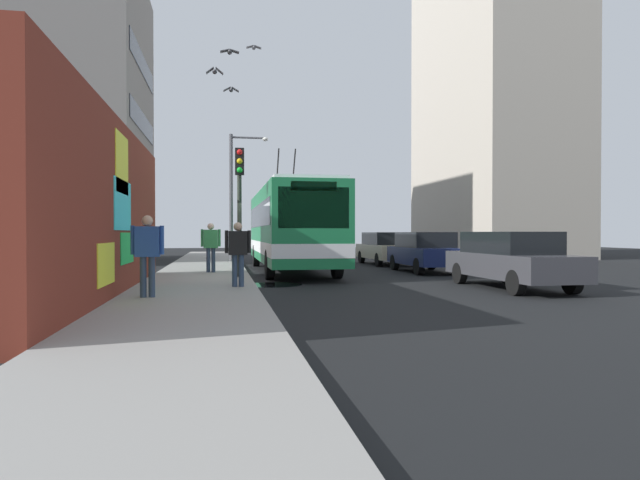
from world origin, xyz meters
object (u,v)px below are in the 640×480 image
object	(u,v)px
city_bus	(290,226)
traffic_light	(240,190)
street_lamp	(236,188)
parked_car_dark_gray	(510,258)
pedestrian_at_curb	(238,249)
pedestrian_midblock	(211,243)
pedestrian_near_wall	(147,249)
parked_car_champagne	(386,248)
parked_car_navy	(425,251)

from	to	relation	value
city_bus	traffic_light	world-z (taller)	city_bus
traffic_light	street_lamp	size ratio (longest dim) A/B	0.65
parked_car_dark_gray	pedestrian_at_curb	size ratio (longest dim) A/B	2.95
parked_car_dark_gray	pedestrian_midblock	xyz separation A→B (m)	(5.77, 8.29, 0.35)
parked_car_dark_gray	pedestrian_near_wall	size ratio (longest dim) A/B	2.77
parked_car_champagne	pedestrian_near_wall	xyz separation A→B (m)	(-13.47, 9.50, 0.37)
pedestrian_near_wall	traffic_light	xyz separation A→B (m)	(5.20, -2.15, 1.70)
city_bus	pedestrian_midblock	bearing A→B (deg)	123.06
street_lamp	traffic_light	bearing A→B (deg)	179.26
parked_car_champagne	traffic_light	bearing A→B (deg)	138.37
parked_car_navy	pedestrian_midblock	size ratio (longest dim) A/B	2.47
pedestrian_midblock	traffic_light	size ratio (longest dim) A/B	0.43
pedestrian_near_wall	pedestrian_at_curb	size ratio (longest dim) A/B	1.06
parked_car_dark_gray	traffic_light	size ratio (longest dim) A/B	1.20
city_bus	pedestrian_near_wall	world-z (taller)	city_bus
city_bus	parked_car_dark_gray	xyz separation A→B (m)	(-7.78, -5.20, -1.01)
pedestrian_at_curb	street_lamp	size ratio (longest dim) A/B	0.27
parked_car_dark_gray	traffic_light	distance (m)	8.39
parked_car_navy	traffic_light	size ratio (longest dim) A/B	1.05
city_bus	parked_car_navy	distance (m)	5.45
parked_car_dark_gray	pedestrian_at_curb	distance (m)	7.51
pedestrian_at_curb	traffic_light	xyz separation A→B (m)	(3.17, -0.14, 1.78)
parked_car_dark_gray	parked_car_navy	size ratio (longest dim) A/B	1.14
city_bus	pedestrian_at_curb	size ratio (longest dim) A/B	6.89
city_bus	parked_car_navy	bearing A→B (deg)	-103.96
city_bus	parked_car_dark_gray	bearing A→B (deg)	-146.25
pedestrian_near_wall	traffic_light	world-z (taller)	traffic_light
parked_car_dark_gray	parked_car_navy	xyz separation A→B (m)	(6.49, 0.00, -0.00)
parked_car_dark_gray	street_lamp	world-z (taller)	street_lamp
parked_car_champagne	pedestrian_at_curb	bearing A→B (deg)	146.77
parked_car_champagne	traffic_light	xyz separation A→B (m)	(-8.27, 7.35, 2.07)
pedestrian_near_wall	parked_car_champagne	bearing A→B (deg)	-35.19
city_bus	parked_car_navy	world-z (taller)	city_bus
parked_car_dark_gray	pedestrian_at_curb	world-z (taller)	pedestrian_at_curb
parked_car_champagne	parked_car_navy	bearing A→B (deg)	180.00
city_bus	parked_car_dark_gray	distance (m)	9.41
parked_car_dark_gray	pedestrian_at_curb	xyz separation A→B (m)	(0.30, 7.49, 0.30)
parked_car_dark_gray	parked_car_champagne	world-z (taller)	same
pedestrian_near_wall	pedestrian_midblock	world-z (taller)	pedestrian_near_wall
parked_car_champagne	pedestrian_midblock	size ratio (longest dim) A/B	2.72
city_bus	parked_car_dark_gray	size ratio (longest dim) A/B	2.34
city_bus	traffic_light	xyz separation A→B (m)	(-4.32, 2.15, 1.07)
street_lamp	pedestrian_midblock	bearing A→B (deg)	171.88
pedestrian_near_wall	pedestrian_midblock	bearing A→B (deg)	-9.13
city_bus	parked_car_champagne	bearing A→B (deg)	-52.75
pedestrian_at_curb	pedestrian_midblock	bearing A→B (deg)	8.28
parked_car_champagne	parked_car_dark_gray	bearing A→B (deg)	-180.00
traffic_light	parked_car_dark_gray	bearing A→B (deg)	-115.25
city_bus	pedestrian_at_curb	bearing A→B (deg)	162.96
city_bus	pedestrian_at_curb	distance (m)	7.86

